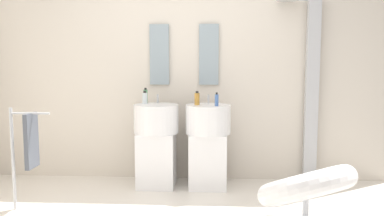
% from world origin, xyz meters
% --- Properties ---
extents(rear_partition, '(4.80, 0.10, 2.60)m').
position_xyz_m(rear_partition, '(0.00, 1.65, 1.30)').
color(rear_partition, beige).
rests_on(rear_partition, ground_plane).
extents(pedestal_sink_left, '(0.49, 0.49, 1.00)m').
position_xyz_m(pedestal_sink_left, '(-0.28, 1.27, 0.49)').
color(pedestal_sink_left, white).
rests_on(pedestal_sink_left, ground_plane).
extents(pedestal_sink_right, '(0.49, 0.49, 1.00)m').
position_xyz_m(pedestal_sink_right, '(0.28, 1.27, 0.49)').
color(pedestal_sink_right, white).
rests_on(pedestal_sink_right, ground_plane).
extents(vanity_mirror_left, '(0.22, 0.03, 0.68)m').
position_xyz_m(vanity_mirror_left, '(-0.28, 1.58, 1.44)').
color(vanity_mirror_left, '#8C9EA8').
extents(vanity_mirror_right, '(0.22, 0.03, 0.68)m').
position_xyz_m(vanity_mirror_right, '(0.28, 1.58, 1.44)').
color(vanity_mirror_right, '#8C9EA8').
extents(shower_column, '(0.49, 0.24, 2.05)m').
position_xyz_m(shower_column, '(1.42, 1.53, 1.08)').
color(shower_column, '#B7BABF').
rests_on(shower_column, ground_plane).
extents(lounge_chair, '(1.10, 1.10, 0.65)m').
position_xyz_m(lounge_chair, '(1.07, 0.07, 0.35)').
color(lounge_chair, '#B7BABF').
rests_on(lounge_chair, ground_plane).
extents(towel_rack, '(0.37, 0.22, 0.95)m').
position_xyz_m(towel_rack, '(-1.33, 0.48, 0.63)').
color(towel_rack, '#B7BABF').
rests_on(towel_rack, ground_plane).
extents(soap_bottle_green, '(0.04, 0.04, 0.17)m').
position_xyz_m(soap_bottle_green, '(-0.42, 1.40, 0.98)').
color(soap_bottle_green, '#59996B').
rests_on(soap_bottle_green, pedestal_sink_left).
extents(soap_bottle_amber, '(0.05, 0.05, 0.15)m').
position_xyz_m(soap_bottle_amber, '(0.16, 1.26, 0.97)').
color(soap_bottle_amber, '#C68C38').
rests_on(soap_bottle_amber, pedestal_sink_right).
extents(soap_bottle_clear, '(0.05, 0.05, 0.14)m').
position_xyz_m(soap_bottle_clear, '(-0.42, 1.35, 0.97)').
color(soap_bottle_clear, silver).
rests_on(soap_bottle_clear, pedestal_sink_left).
extents(soap_bottle_blue, '(0.04, 0.04, 0.14)m').
position_xyz_m(soap_bottle_blue, '(0.37, 1.17, 0.97)').
color(soap_bottle_blue, '#4C72B7').
rests_on(soap_bottle_blue, pedestal_sink_right).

